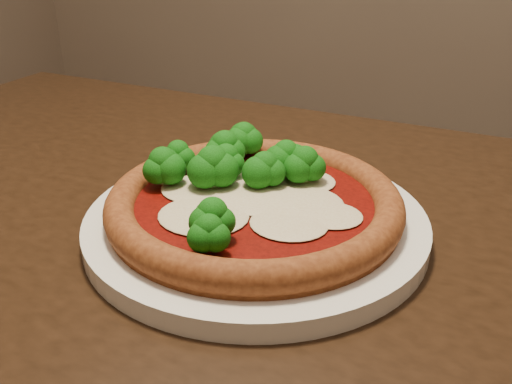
% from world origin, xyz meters
% --- Properties ---
extents(dining_table, '(1.17, 0.84, 0.75)m').
position_xyz_m(dining_table, '(-0.18, -0.21, 0.64)').
color(dining_table, black).
rests_on(dining_table, floor).
extents(plate, '(0.31, 0.31, 0.02)m').
position_xyz_m(plate, '(-0.12, -0.22, 0.76)').
color(plate, white).
rests_on(plate, dining_table).
extents(pizza, '(0.27, 0.27, 0.06)m').
position_xyz_m(pizza, '(-0.13, -0.21, 0.78)').
color(pizza, brown).
rests_on(pizza, plate).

